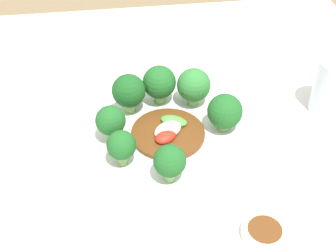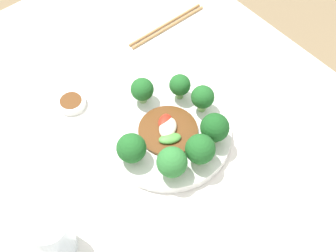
{
  "view_description": "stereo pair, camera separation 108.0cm",
  "coord_description": "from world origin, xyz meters",
  "px_view_note": "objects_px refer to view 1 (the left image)",
  "views": [
    {
      "loc": [
        -0.52,
        0.11,
        1.26
      ],
      "look_at": [
        0.04,
        0.03,
        0.77
      ],
      "focal_mm": 50.0,
      "sensor_mm": 36.0,
      "label": 1
    },
    {
      "loc": [
        0.44,
        -0.3,
        1.53
      ],
      "look_at": [
        0.04,
        0.03,
        0.77
      ],
      "focal_mm": 50.0,
      "sensor_mm": 36.0,
      "label": 2
    }
  ],
  "objects_px": {
    "broccoli_west": "(170,162)",
    "broccoli_north": "(111,121)",
    "broccoli_southeast": "(194,85)",
    "drinking_glass": "(334,87)",
    "broccoli_south": "(225,112)",
    "stirfry_center": "(168,132)",
    "broccoli_northeast": "(129,91)",
    "broccoli_northwest": "(121,146)",
    "sauce_dish": "(264,232)",
    "plate": "(168,140)",
    "broccoli_east": "(159,83)"
  },
  "relations": [
    {
      "from": "drinking_glass",
      "to": "sauce_dish",
      "type": "height_order",
      "value": "drinking_glass"
    },
    {
      "from": "broccoli_west",
      "to": "broccoli_south",
      "type": "relative_size",
      "value": 0.93
    },
    {
      "from": "plate",
      "to": "stirfry_center",
      "type": "height_order",
      "value": "stirfry_center"
    },
    {
      "from": "plate",
      "to": "broccoli_southeast",
      "type": "xyz_separation_m",
      "value": [
        0.08,
        -0.05,
        0.05
      ]
    },
    {
      "from": "broccoli_northeast",
      "to": "broccoli_north",
      "type": "distance_m",
      "value": 0.08
    },
    {
      "from": "plate",
      "to": "sauce_dish",
      "type": "xyz_separation_m",
      "value": [
        -0.2,
        -0.11,
        -0.0
      ]
    },
    {
      "from": "broccoli_north",
      "to": "stirfry_center",
      "type": "relative_size",
      "value": 0.54
    },
    {
      "from": "broccoli_east",
      "to": "plate",
      "type": "bearing_deg",
      "value": -178.21
    },
    {
      "from": "broccoli_northeast",
      "to": "sauce_dish",
      "type": "distance_m",
      "value": 0.32
    },
    {
      "from": "broccoli_west",
      "to": "broccoli_north",
      "type": "relative_size",
      "value": 0.95
    },
    {
      "from": "broccoli_south",
      "to": "stirfry_center",
      "type": "distance_m",
      "value": 0.1
    },
    {
      "from": "plate",
      "to": "stirfry_center",
      "type": "relative_size",
      "value": 2.14
    },
    {
      "from": "plate",
      "to": "broccoli_northwest",
      "type": "xyz_separation_m",
      "value": [
        -0.05,
        0.08,
        0.05
      ]
    },
    {
      "from": "broccoli_south",
      "to": "stirfry_center",
      "type": "height_order",
      "value": "broccoli_south"
    },
    {
      "from": "drinking_glass",
      "to": "broccoli_south",
      "type": "bearing_deg",
      "value": 103.56
    },
    {
      "from": "broccoli_northeast",
      "to": "broccoli_west",
      "type": "bearing_deg",
      "value": -164.46
    },
    {
      "from": "drinking_glass",
      "to": "broccoli_west",
      "type": "bearing_deg",
      "value": 115.64
    },
    {
      "from": "broccoli_north",
      "to": "stirfry_center",
      "type": "xyz_separation_m",
      "value": [
        -0.0,
        -0.09,
        -0.03
      ]
    },
    {
      "from": "broccoli_northeast",
      "to": "broccoli_west",
      "type": "relative_size",
      "value": 1.15
    },
    {
      "from": "broccoli_southeast",
      "to": "sauce_dish",
      "type": "xyz_separation_m",
      "value": [
        -0.27,
        -0.05,
        -0.05
      ]
    },
    {
      "from": "broccoli_west",
      "to": "broccoli_north",
      "type": "distance_m",
      "value": 0.13
    },
    {
      "from": "broccoli_north",
      "to": "broccoli_east",
      "type": "bearing_deg",
      "value": -44.48
    },
    {
      "from": "plate",
      "to": "broccoli_northeast",
      "type": "xyz_separation_m",
      "value": [
        0.07,
        0.06,
        0.05
      ]
    },
    {
      "from": "broccoli_south",
      "to": "broccoli_southeast",
      "type": "distance_m",
      "value": 0.08
    },
    {
      "from": "broccoli_northeast",
      "to": "plate",
      "type": "bearing_deg",
      "value": -141.85
    },
    {
      "from": "broccoli_southeast",
      "to": "broccoli_northwest",
      "type": "relative_size",
      "value": 1.13
    },
    {
      "from": "broccoli_northeast",
      "to": "broccoli_southeast",
      "type": "xyz_separation_m",
      "value": [
        0.0,
        -0.11,
        -0.0
      ]
    },
    {
      "from": "broccoli_north",
      "to": "broccoli_northwest",
      "type": "distance_m",
      "value": 0.06
    },
    {
      "from": "broccoli_west",
      "to": "broccoli_east",
      "type": "distance_m",
      "value": 0.19
    },
    {
      "from": "stirfry_center",
      "to": "drinking_glass",
      "type": "height_order",
      "value": "drinking_glass"
    },
    {
      "from": "broccoli_southeast",
      "to": "drinking_glass",
      "type": "relative_size",
      "value": 0.68
    },
    {
      "from": "broccoli_north",
      "to": "sauce_dish",
      "type": "relative_size",
      "value": 1.04
    },
    {
      "from": "broccoli_south",
      "to": "drinking_glass",
      "type": "xyz_separation_m",
      "value": [
        0.05,
        -0.21,
        -0.01
      ]
    },
    {
      "from": "broccoli_north",
      "to": "drinking_glass",
      "type": "height_order",
      "value": "drinking_glass"
    },
    {
      "from": "broccoli_east",
      "to": "broccoli_northwest",
      "type": "xyz_separation_m",
      "value": [
        -0.14,
        0.07,
        -0.0
      ]
    },
    {
      "from": "broccoli_northeast",
      "to": "stirfry_center",
      "type": "xyz_separation_m",
      "value": [
        -0.07,
        -0.06,
        -0.03
      ]
    },
    {
      "from": "broccoli_northeast",
      "to": "broccoli_north",
      "type": "height_order",
      "value": "broccoli_northeast"
    },
    {
      "from": "broccoli_west",
      "to": "stirfry_center",
      "type": "distance_m",
      "value": 0.1
    },
    {
      "from": "broccoli_northeast",
      "to": "drinking_glass",
      "type": "relative_size",
      "value": 0.7
    },
    {
      "from": "sauce_dish",
      "to": "plate",
      "type": "bearing_deg",
      "value": 28.07
    },
    {
      "from": "broccoli_southeast",
      "to": "drinking_glass",
      "type": "xyz_separation_m",
      "value": [
        -0.02,
        -0.24,
        -0.01
      ]
    },
    {
      "from": "stirfry_center",
      "to": "drinking_glass",
      "type": "xyz_separation_m",
      "value": [
        0.05,
        -0.3,
        0.02
      ]
    },
    {
      "from": "broccoli_northeast",
      "to": "broccoli_south",
      "type": "bearing_deg",
      "value": -114.6
    },
    {
      "from": "broccoli_southeast",
      "to": "broccoli_north",
      "type": "relative_size",
      "value": 1.06
    },
    {
      "from": "broccoli_northeast",
      "to": "broccoli_southeast",
      "type": "bearing_deg",
      "value": -87.52
    },
    {
      "from": "broccoli_east",
      "to": "sauce_dish",
      "type": "relative_size",
      "value": 1.13
    },
    {
      "from": "broccoli_north",
      "to": "broccoli_northwest",
      "type": "height_order",
      "value": "broccoli_north"
    },
    {
      "from": "broccoli_north",
      "to": "broccoli_northwest",
      "type": "bearing_deg",
      "value": -166.35
    },
    {
      "from": "broccoli_northeast",
      "to": "broccoli_east",
      "type": "bearing_deg",
      "value": -71.39
    },
    {
      "from": "plate",
      "to": "drinking_glass",
      "type": "bearing_deg",
      "value": -79.86
    }
  ]
}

